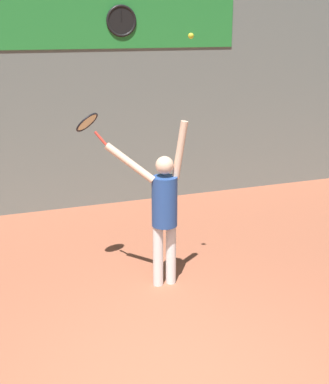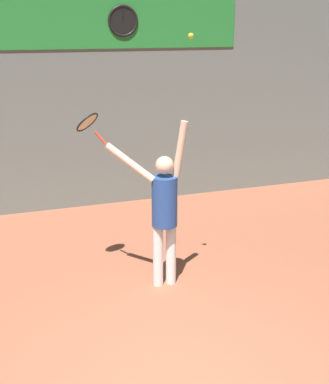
{
  "view_description": "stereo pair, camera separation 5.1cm",
  "coord_description": "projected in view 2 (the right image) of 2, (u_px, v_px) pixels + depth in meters",
  "views": [
    {
      "loc": [
        -1.57,
        -3.72,
        3.21
      ],
      "look_at": [
        0.59,
        2.14,
        1.24
      ],
      "focal_mm": 50.0,
      "sensor_mm": 36.0,
      "label": 1
    },
    {
      "loc": [
        -1.52,
        -3.73,
        3.21
      ],
      "look_at": [
        0.59,
        2.14,
        1.24
      ],
      "focal_mm": 50.0,
      "sensor_mm": 36.0,
      "label": 2
    }
  ],
  "objects": [
    {
      "name": "scoreboard_clock",
      "position": [
        123.0,
        21.0,
        9.12
      ],
      "size": [
        0.53,
        0.05,
        0.53
      ],
      "color": "black"
    },
    {
      "name": "back_wall",
      "position": [
        63.0,
        68.0,
        9.08
      ],
      "size": [
        18.0,
        0.1,
        5.0
      ],
      "color": "slate",
      "rests_on": "ground_plane"
    },
    {
      "name": "tennis_player",
      "position": [
        164.0,
        207.0,
        6.61
      ],
      "size": [
        0.95,
        0.59,
        2.12
      ],
      "color": "white",
      "rests_on": "ground_plane"
    },
    {
      "name": "sponsor_banner",
      "position": [
        61.0,
        21.0,
        8.8
      ],
      "size": [
        6.34,
        0.02,
        0.91
      ],
      "color": "#288C38"
    },
    {
      "name": "tennis_racket",
      "position": [
        88.0,
        124.0,
        6.57
      ],
      "size": [
        0.42,
        0.43,
        0.4
      ],
      "color": "red"
    },
    {
      "name": "tennis_ball",
      "position": [
        191.0,
        36.0,
        5.96
      ],
      "size": [
        0.07,
        0.07,
        0.07
      ],
      "color": "#CCDB2D"
    }
  ]
}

